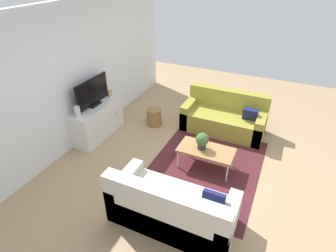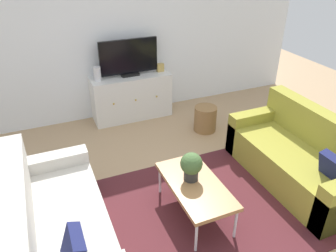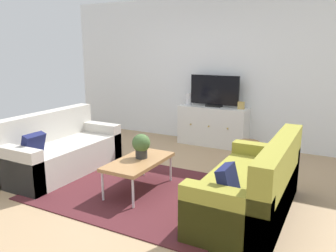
{
  "view_description": "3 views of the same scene",
  "coord_description": "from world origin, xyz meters",
  "px_view_note": "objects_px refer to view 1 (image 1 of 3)",
  "views": [
    {
      "loc": [
        -3.83,
        -1.17,
        3.29
      ],
      "look_at": [
        0.0,
        0.6,
        0.69
      ],
      "focal_mm": 29.29,
      "sensor_mm": 36.0,
      "label": 1
    },
    {
      "loc": [
        -1.3,
        -2.46,
        2.57
      ],
      "look_at": [
        0.0,
        0.6,
        0.69
      ],
      "focal_mm": 35.11,
      "sensor_mm": 36.0,
      "label": 2
    },
    {
      "loc": [
        2.18,
        -3.48,
        1.76
      ],
      "look_at": [
        0.0,
        0.6,
        0.69
      ],
      "focal_mm": 35.93,
      "sensor_mm": 36.0,
      "label": 3
    }
  ],
  "objects_px": {
    "coffee_table": "(206,151)",
    "mantel_clock": "(109,93)",
    "tv_console": "(98,121)",
    "potted_plant": "(202,140)",
    "flat_screen_tv": "(92,93)",
    "glass_vase": "(77,112)",
    "couch_right_side": "(225,118)",
    "couch_left_side": "(171,211)",
    "wicker_basket": "(154,117)"
  },
  "relations": [
    {
      "from": "coffee_table",
      "to": "mantel_clock",
      "type": "height_order",
      "value": "mantel_clock"
    },
    {
      "from": "tv_console",
      "to": "mantel_clock",
      "type": "xyz_separation_m",
      "value": [
        0.51,
        0.0,
        0.42
      ]
    },
    {
      "from": "potted_plant",
      "to": "flat_screen_tv",
      "type": "height_order",
      "value": "flat_screen_tv"
    },
    {
      "from": "mantel_clock",
      "to": "tv_console",
      "type": "bearing_deg",
      "value": -179.99
    },
    {
      "from": "tv_console",
      "to": "glass_vase",
      "type": "distance_m",
      "value": 0.69
    },
    {
      "from": "couch_right_side",
      "to": "tv_console",
      "type": "xyz_separation_m",
      "value": [
        -1.38,
        2.37,
        0.07
      ]
    },
    {
      "from": "couch_left_side",
      "to": "tv_console",
      "type": "bearing_deg",
      "value": 57.85
    },
    {
      "from": "flat_screen_tv",
      "to": "couch_left_side",
      "type": "bearing_deg",
      "value": -121.93
    },
    {
      "from": "tv_console",
      "to": "flat_screen_tv",
      "type": "distance_m",
      "value": 0.64
    },
    {
      "from": "potted_plant",
      "to": "glass_vase",
      "type": "xyz_separation_m",
      "value": [
        -0.43,
        2.33,
        0.24
      ]
    },
    {
      "from": "mantel_clock",
      "to": "potted_plant",
      "type": "bearing_deg",
      "value": -104.28
    },
    {
      "from": "couch_left_side",
      "to": "flat_screen_tv",
      "type": "relative_size",
      "value": 1.91
    },
    {
      "from": "coffee_table",
      "to": "flat_screen_tv",
      "type": "distance_m",
      "value": 2.52
    },
    {
      "from": "tv_console",
      "to": "potted_plant",
      "type": "bearing_deg",
      "value": -92.05
    },
    {
      "from": "coffee_table",
      "to": "potted_plant",
      "type": "height_order",
      "value": "potted_plant"
    },
    {
      "from": "couch_left_side",
      "to": "coffee_table",
      "type": "relative_size",
      "value": 1.77
    },
    {
      "from": "flat_screen_tv",
      "to": "wicker_basket",
      "type": "distance_m",
      "value": 1.5
    },
    {
      "from": "flat_screen_tv",
      "to": "mantel_clock",
      "type": "distance_m",
      "value": 0.56
    },
    {
      "from": "wicker_basket",
      "to": "couch_right_side",
      "type": "bearing_deg",
      "value": -72.31
    },
    {
      "from": "flat_screen_tv",
      "to": "wicker_basket",
      "type": "bearing_deg",
      "value": -44.91
    },
    {
      "from": "tv_console",
      "to": "couch_left_side",
      "type": "bearing_deg",
      "value": -122.15
    },
    {
      "from": "flat_screen_tv",
      "to": "mantel_clock",
      "type": "height_order",
      "value": "flat_screen_tv"
    },
    {
      "from": "couch_right_side",
      "to": "wicker_basket",
      "type": "relative_size",
      "value": 4.47
    },
    {
      "from": "couch_right_side",
      "to": "mantel_clock",
      "type": "relative_size",
      "value": 13.43
    },
    {
      "from": "glass_vase",
      "to": "mantel_clock",
      "type": "bearing_deg",
      "value": 0.0
    },
    {
      "from": "couch_right_side",
      "to": "mantel_clock",
      "type": "bearing_deg",
      "value": 110.02
    },
    {
      "from": "coffee_table",
      "to": "glass_vase",
      "type": "height_order",
      "value": "glass_vase"
    },
    {
      "from": "flat_screen_tv",
      "to": "glass_vase",
      "type": "height_order",
      "value": "flat_screen_tv"
    },
    {
      "from": "potted_plant",
      "to": "tv_console",
      "type": "xyz_separation_m",
      "value": [
        0.08,
        2.33,
        -0.22
      ]
    },
    {
      "from": "couch_right_side",
      "to": "glass_vase",
      "type": "relative_size",
      "value": 8.27
    },
    {
      "from": "couch_right_side",
      "to": "tv_console",
      "type": "bearing_deg",
      "value": 120.08
    },
    {
      "from": "coffee_table",
      "to": "couch_right_side",
      "type": "bearing_deg",
      "value": 1.66
    },
    {
      "from": "couch_left_side",
      "to": "mantel_clock",
      "type": "distance_m",
      "value": 3.15
    },
    {
      "from": "couch_left_side",
      "to": "mantel_clock",
      "type": "height_order",
      "value": "couch_left_side"
    },
    {
      "from": "mantel_clock",
      "to": "wicker_basket",
      "type": "relative_size",
      "value": 0.33
    },
    {
      "from": "couch_right_side",
      "to": "potted_plant",
      "type": "distance_m",
      "value": 1.49
    },
    {
      "from": "flat_screen_tv",
      "to": "potted_plant",
      "type": "bearing_deg",
      "value": -92.03
    },
    {
      "from": "mantel_clock",
      "to": "wicker_basket",
      "type": "height_order",
      "value": "mantel_clock"
    },
    {
      "from": "flat_screen_tv",
      "to": "glass_vase",
      "type": "relative_size",
      "value": 4.33
    },
    {
      "from": "potted_plant",
      "to": "mantel_clock",
      "type": "bearing_deg",
      "value": 75.72
    },
    {
      "from": "potted_plant",
      "to": "flat_screen_tv",
      "type": "relative_size",
      "value": 0.34
    },
    {
      "from": "couch_left_side",
      "to": "potted_plant",
      "type": "xyz_separation_m",
      "value": [
        1.41,
        0.04,
        0.29
      ]
    },
    {
      "from": "wicker_basket",
      "to": "glass_vase",
      "type": "bearing_deg",
      "value": 148.15
    },
    {
      "from": "potted_plant",
      "to": "tv_console",
      "type": "relative_size",
      "value": 0.25
    },
    {
      "from": "mantel_clock",
      "to": "glass_vase",
      "type": "bearing_deg",
      "value": 180.0
    },
    {
      "from": "coffee_table",
      "to": "glass_vase",
      "type": "distance_m",
      "value": 2.5
    },
    {
      "from": "couch_left_side",
      "to": "mantel_clock",
      "type": "relative_size",
      "value": 13.43
    },
    {
      "from": "couch_left_side",
      "to": "coffee_table",
      "type": "distance_m",
      "value": 1.42
    },
    {
      "from": "couch_right_side",
      "to": "mantel_clock",
      "type": "distance_m",
      "value": 2.58
    },
    {
      "from": "flat_screen_tv",
      "to": "glass_vase",
      "type": "xyz_separation_m",
      "value": [
        -0.51,
        -0.02,
        -0.18
      ]
    }
  ]
}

